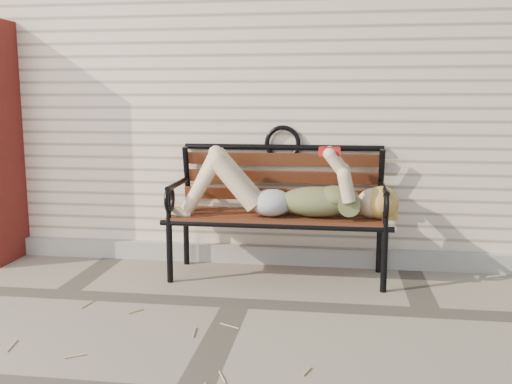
# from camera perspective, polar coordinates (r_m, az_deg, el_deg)

# --- Properties ---
(ground) EXTENTS (80.00, 80.00, 0.00)m
(ground) POSITION_cam_1_polar(r_m,az_deg,el_deg) (3.92, -1.94, -11.04)
(ground) COLOR gray
(ground) RESTS_ON ground
(house_wall) EXTENTS (8.00, 4.00, 3.00)m
(house_wall) POSITION_cam_1_polar(r_m,az_deg,el_deg) (6.65, 2.54, 10.49)
(house_wall) COLOR beige
(house_wall) RESTS_ON ground
(foundation_strip) EXTENTS (8.00, 0.10, 0.15)m
(foundation_strip) POSITION_cam_1_polar(r_m,az_deg,el_deg) (4.81, 0.07, -6.22)
(foundation_strip) COLOR #ABA79B
(foundation_strip) RESTS_ON ground
(garden_bench) EXTENTS (1.78, 0.71, 1.15)m
(garden_bench) POSITION_cam_1_polar(r_m,az_deg,el_deg) (4.42, 2.34, -0.02)
(garden_bench) COLOR black
(garden_bench) RESTS_ON ground
(reading_woman) EXTENTS (1.68, 0.38, 0.53)m
(reading_woman) POSITION_cam_1_polar(r_m,az_deg,el_deg) (4.27, 2.35, 0.18)
(reading_woman) COLOR #092B42
(reading_woman) RESTS_ON ground
(straw_scatter) EXTENTS (2.85, 1.69, 0.01)m
(straw_scatter) POSITION_cam_1_polar(r_m,az_deg,el_deg) (3.20, -20.39, -16.42)
(straw_scatter) COLOR tan
(straw_scatter) RESTS_ON ground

